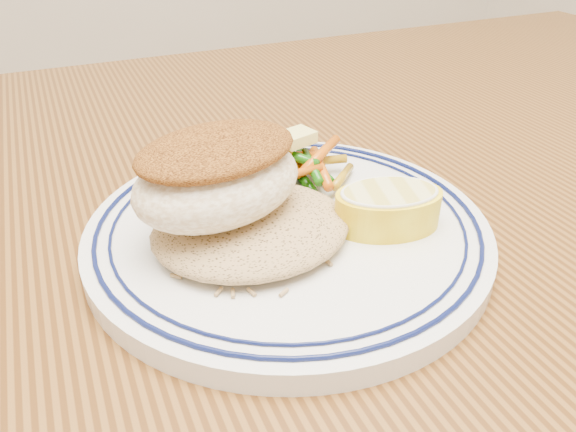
# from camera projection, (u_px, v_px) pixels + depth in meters

# --- Properties ---
(dining_table) EXTENTS (1.50, 0.90, 0.75)m
(dining_table) POSITION_uv_depth(u_px,v_px,m) (279.00, 309.00, 0.47)
(dining_table) COLOR #4B2A0F
(dining_table) RESTS_ON ground
(plate) EXTENTS (0.27, 0.27, 0.02)m
(plate) POSITION_uv_depth(u_px,v_px,m) (288.00, 229.00, 0.38)
(plate) COLOR silver
(plate) RESTS_ON dining_table
(rice_pilaf) EXTENTS (0.13, 0.11, 0.02)m
(rice_pilaf) POSITION_uv_depth(u_px,v_px,m) (251.00, 223.00, 0.36)
(rice_pilaf) COLOR #A68353
(rice_pilaf) RESTS_ON plate
(fish_fillet) EXTENTS (0.13, 0.10, 0.05)m
(fish_fillet) POSITION_uv_depth(u_px,v_px,m) (218.00, 174.00, 0.34)
(fish_fillet) COLOR #FBEECF
(fish_fillet) RESTS_ON rice_pilaf
(vegetable_pile) EXTENTS (0.10, 0.09, 0.03)m
(vegetable_pile) POSITION_uv_depth(u_px,v_px,m) (289.00, 165.00, 0.42)
(vegetable_pile) COLOR #14560A
(vegetable_pile) RESTS_ON plate
(butter_pat) EXTENTS (0.03, 0.03, 0.01)m
(butter_pat) POSITION_uv_depth(u_px,v_px,m) (296.00, 137.00, 0.42)
(butter_pat) COLOR #FCF17B
(butter_pat) RESTS_ON vegetable_pile
(lemon_wedge) EXTENTS (0.08, 0.08, 0.03)m
(lemon_wedge) POSITION_uv_depth(u_px,v_px,m) (388.00, 207.00, 0.37)
(lemon_wedge) COLOR yellow
(lemon_wedge) RESTS_ON plate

